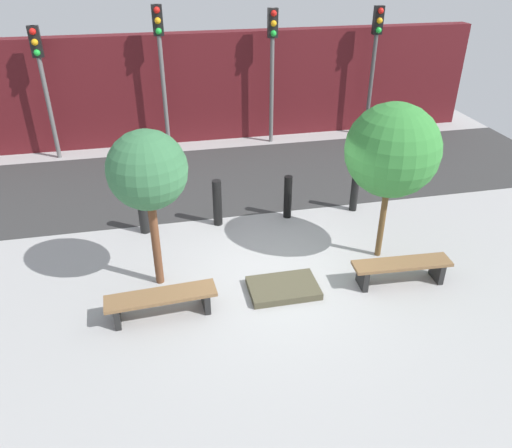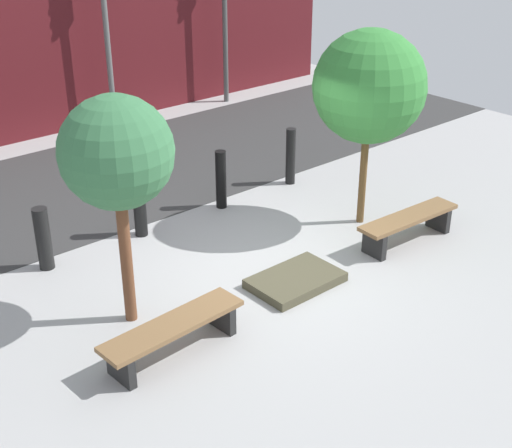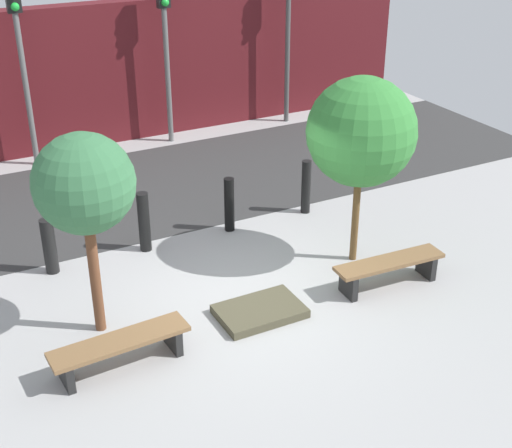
% 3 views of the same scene
% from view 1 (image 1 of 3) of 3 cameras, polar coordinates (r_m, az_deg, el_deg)
% --- Properties ---
extents(ground_plane, '(18.00, 18.00, 0.00)m').
position_cam_1_polar(ground_plane, '(9.39, 2.44, -6.05)').
color(ground_plane, '#A0A0A0').
extents(road_strip, '(18.00, 4.24, 0.01)m').
position_cam_1_polar(road_strip, '(13.28, -2.44, 5.39)').
color(road_strip, '#333333').
rests_on(road_strip, ground).
extents(building_facade, '(16.20, 0.50, 3.17)m').
position_cam_1_polar(building_facade, '(15.71, -4.65, 15.36)').
color(building_facade, '#511419').
rests_on(building_facade, ground).
extents(bench_left, '(1.85, 0.54, 0.42)m').
position_cam_1_polar(bench_left, '(8.49, -10.77, -8.52)').
color(bench_left, black).
rests_on(bench_left, ground).
extents(bench_right, '(1.81, 0.50, 0.45)m').
position_cam_1_polar(bench_right, '(9.43, 16.27, -4.83)').
color(bench_right, black).
rests_on(bench_right, ground).
extents(planter_bed, '(1.23, 0.81, 0.13)m').
position_cam_1_polar(planter_bed, '(9.01, 3.14, -7.31)').
color(planter_bed, '#4A4532').
rests_on(planter_bed, ground).
extents(tree_behind_left_bench, '(1.33, 1.33, 2.90)m').
position_cam_1_polar(tree_behind_left_bench, '(8.33, -12.31, 5.91)').
color(tree_behind_left_bench, brown).
rests_on(tree_behind_left_bench, ground).
extents(tree_behind_right_bench, '(1.71, 1.71, 3.07)m').
position_cam_1_polar(tree_behind_right_bench, '(9.30, 15.32, 8.09)').
color(tree_behind_right_bench, brown).
rests_on(tree_behind_right_bench, ground).
extents(bollard_far_left, '(0.22, 0.22, 0.93)m').
position_cam_1_polar(bollard_far_left, '(10.80, -12.76, 1.28)').
color(bollard_far_left, black).
rests_on(bollard_far_left, ground).
extents(bollard_left, '(0.20, 0.20, 1.05)m').
position_cam_1_polar(bollard_left, '(10.84, -4.44, 2.43)').
color(bollard_left, black).
rests_on(bollard_left, ground).
extents(bollard_center, '(0.18, 0.18, 1.00)m').
position_cam_1_polar(bollard_center, '(11.13, 3.65, 3.10)').
color(bollard_center, black).
rests_on(bollard_center, ground).
extents(bollard_right, '(0.17, 0.17, 1.03)m').
position_cam_1_polar(bollard_right, '(11.62, 11.21, 3.86)').
color(bollard_right, black).
rests_on(bollard_right, ground).
extents(traffic_light_west, '(0.28, 0.27, 3.58)m').
position_cam_1_polar(traffic_light_west, '(14.90, -23.33, 15.86)').
color(traffic_light_west, slate).
rests_on(traffic_light_west, ground).
extents(traffic_light_mid_west, '(0.28, 0.27, 4.01)m').
position_cam_1_polar(traffic_light_mid_west, '(14.60, -10.85, 18.52)').
color(traffic_light_mid_west, slate).
rests_on(traffic_light_mid_west, ground).
extents(traffic_light_mid_east, '(0.28, 0.27, 3.85)m').
position_cam_1_polar(traffic_light_mid_east, '(15.04, 1.88, 18.92)').
color(traffic_light_mid_east, '#5F5F5F').
rests_on(traffic_light_mid_east, ground).
extents(traffic_light_east, '(0.28, 0.27, 3.83)m').
position_cam_1_polar(traffic_light_east, '(16.07, 13.45, 18.86)').
color(traffic_light_east, '#4B4B4B').
rests_on(traffic_light_east, ground).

